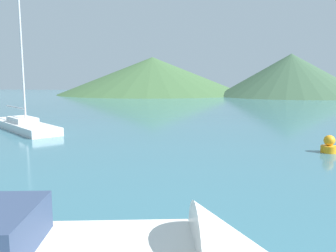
% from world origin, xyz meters
% --- Properties ---
extents(sailboat_inner, '(7.99, 6.70, 10.37)m').
position_xyz_m(sailboat_inner, '(-11.49, 19.21, 0.38)').
color(sailboat_inner, white).
rests_on(sailboat_inner, ground_plane).
extents(buoy_marker, '(0.68, 0.68, 0.78)m').
position_xyz_m(buoy_marker, '(6.29, 15.49, 0.32)').
color(buoy_marker, orange).
rests_on(buoy_marker, ground_plane).
extents(hill_west, '(47.46, 47.46, 9.37)m').
position_xyz_m(hill_west, '(-18.48, 82.57, 4.68)').
color(hill_west, '#3D6038').
rests_on(hill_west, ground_plane).
extents(hill_central, '(31.56, 31.56, 9.11)m').
position_xyz_m(hill_central, '(14.00, 75.22, 4.55)').
color(hill_central, '#38563D').
rests_on(hill_central, ground_plane).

